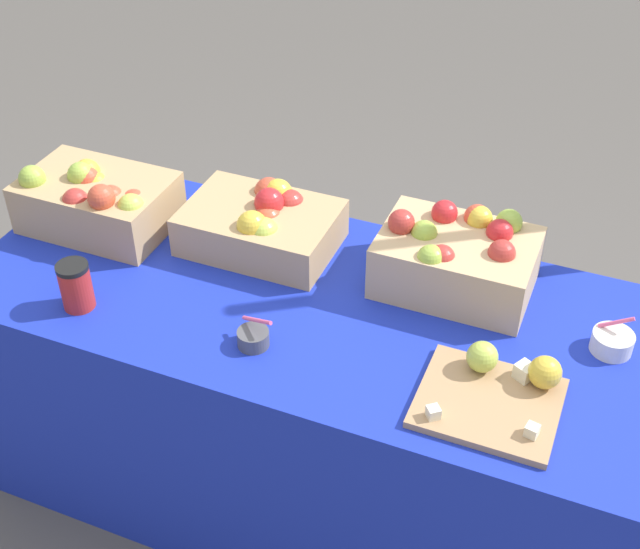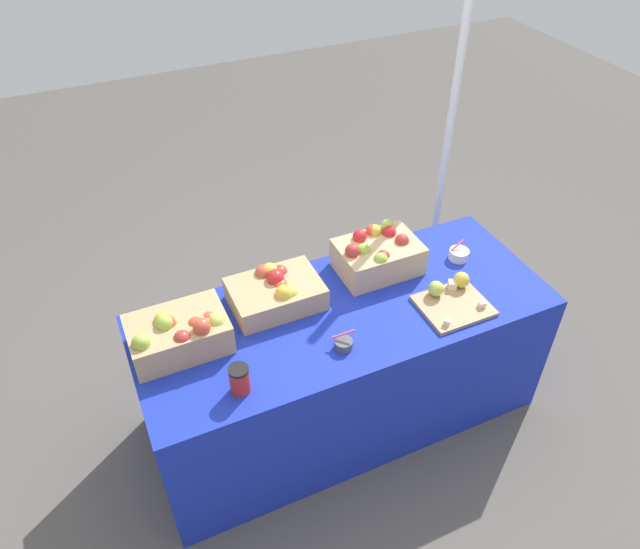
{
  "view_description": "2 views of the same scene",
  "coord_description": "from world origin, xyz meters",
  "px_view_note": "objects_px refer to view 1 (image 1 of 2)",
  "views": [
    {
      "loc": [
        0.61,
        -1.55,
        2.12
      ],
      "look_at": [
        -0.03,
        0.02,
        0.81
      ],
      "focal_mm": 48.33,
      "sensor_mm": 36.0,
      "label": 1
    },
    {
      "loc": [
        -0.91,
        -1.74,
        2.6
      ],
      "look_at": [
        -0.12,
        -0.0,
        0.99
      ],
      "focal_mm": 33.58,
      "sensor_mm": 36.0,
      "label": 2
    }
  ],
  "objects_px": {
    "apple_crate_left": "(97,200)",
    "coffee_cup": "(76,286)",
    "sample_bowl_mid": "(253,337)",
    "apple_crate_right": "(457,257)",
    "sample_bowl_near": "(612,342)",
    "apple_crate_middle": "(263,224)",
    "cutting_board_front": "(498,389)"
  },
  "relations": [
    {
      "from": "apple_crate_middle",
      "to": "apple_crate_right",
      "type": "bearing_deg",
      "value": 2.75
    },
    {
      "from": "coffee_cup",
      "to": "sample_bowl_near",
      "type": "bearing_deg",
      "value": 15.22
    },
    {
      "from": "sample_bowl_near",
      "to": "coffee_cup",
      "type": "distance_m",
      "value": 1.3
    },
    {
      "from": "apple_crate_middle",
      "to": "apple_crate_left",
      "type": "bearing_deg",
      "value": -168.71
    },
    {
      "from": "apple_crate_right",
      "to": "sample_bowl_near",
      "type": "bearing_deg",
      "value": -13.77
    },
    {
      "from": "apple_crate_middle",
      "to": "apple_crate_right",
      "type": "distance_m",
      "value": 0.53
    },
    {
      "from": "sample_bowl_mid",
      "to": "apple_crate_left",
      "type": "bearing_deg",
      "value": 155.12
    },
    {
      "from": "sample_bowl_near",
      "to": "cutting_board_front",
      "type": "bearing_deg",
      "value": -129.64
    },
    {
      "from": "apple_crate_left",
      "to": "sample_bowl_near",
      "type": "height_order",
      "value": "apple_crate_left"
    },
    {
      "from": "apple_crate_middle",
      "to": "cutting_board_front",
      "type": "height_order",
      "value": "apple_crate_middle"
    },
    {
      "from": "apple_crate_left",
      "to": "coffee_cup",
      "type": "height_order",
      "value": "apple_crate_left"
    },
    {
      "from": "apple_crate_middle",
      "to": "coffee_cup",
      "type": "distance_m",
      "value": 0.52
    },
    {
      "from": "sample_bowl_near",
      "to": "sample_bowl_mid",
      "type": "relative_size",
      "value": 1.02
    },
    {
      "from": "apple_crate_left",
      "to": "apple_crate_right",
      "type": "height_order",
      "value": "apple_crate_right"
    },
    {
      "from": "cutting_board_front",
      "to": "sample_bowl_mid",
      "type": "distance_m",
      "value": 0.58
    },
    {
      "from": "apple_crate_middle",
      "to": "apple_crate_right",
      "type": "height_order",
      "value": "apple_crate_right"
    },
    {
      "from": "coffee_cup",
      "to": "apple_crate_right",
      "type": "bearing_deg",
      "value": 27.6
    },
    {
      "from": "apple_crate_middle",
      "to": "coffee_cup",
      "type": "bearing_deg",
      "value": -126.96
    },
    {
      "from": "apple_crate_right",
      "to": "sample_bowl_near",
      "type": "height_order",
      "value": "apple_crate_right"
    },
    {
      "from": "apple_crate_middle",
      "to": "sample_bowl_mid",
      "type": "xyz_separation_m",
      "value": [
        0.15,
        -0.38,
        -0.05
      ]
    },
    {
      "from": "cutting_board_front",
      "to": "sample_bowl_mid",
      "type": "bearing_deg",
      "value": -175.14
    },
    {
      "from": "apple_crate_left",
      "to": "sample_bowl_mid",
      "type": "xyz_separation_m",
      "value": [
        0.62,
        -0.29,
        -0.06
      ]
    },
    {
      "from": "sample_bowl_mid",
      "to": "cutting_board_front",
      "type": "bearing_deg",
      "value": 4.86
    },
    {
      "from": "apple_crate_left",
      "to": "sample_bowl_mid",
      "type": "height_order",
      "value": "apple_crate_left"
    },
    {
      "from": "sample_bowl_near",
      "to": "coffee_cup",
      "type": "height_order",
      "value": "coffee_cup"
    },
    {
      "from": "coffee_cup",
      "to": "sample_bowl_mid",
      "type": "bearing_deg",
      "value": 4.51
    },
    {
      "from": "apple_crate_left",
      "to": "apple_crate_middle",
      "type": "xyz_separation_m",
      "value": [
        0.46,
        0.09,
        -0.02
      ]
    },
    {
      "from": "apple_crate_right",
      "to": "coffee_cup",
      "type": "bearing_deg",
      "value": -152.4
    },
    {
      "from": "apple_crate_middle",
      "to": "cutting_board_front",
      "type": "xyz_separation_m",
      "value": [
        0.73,
        -0.33,
        -0.04
      ]
    },
    {
      "from": "apple_crate_right",
      "to": "sample_bowl_near",
      "type": "xyz_separation_m",
      "value": [
        0.41,
        -0.1,
        -0.06
      ]
    },
    {
      "from": "sample_bowl_mid",
      "to": "coffee_cup",
      "type": "bearing_deg",
      "value": -175.49
    },
    {
      "from": "apple_crate_middle",
      "to": "cutting_board_front",
      "type": "distance_m",
      "value": 0.8
    }
  ]
}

